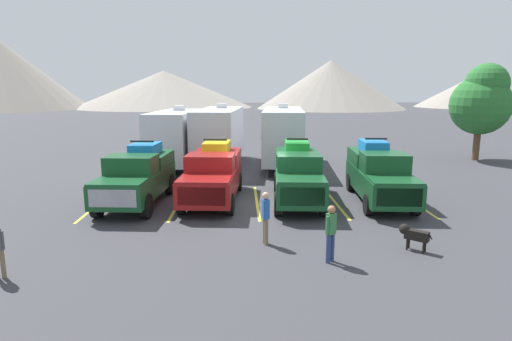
{
  "coord_description": "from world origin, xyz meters",
  "views": [
    {
      "loc": [
        -0.71,
        -17.41,
        4.9
      ],
      "look_at": [
        0.0,
        1.48,
        1.2
      ],
      "focal_mm": 29.97,
      "sensor_mm": 36.0,
      "label": 1
    }
  ],
  "objects": [
    {
      "name": "ground_plane",
      "position": [
        0.0,
        0.0,
        0.0
      ],
      "size": [
        240.0,
        240.0,
        0.0
      ],
      "primitive_type": "plane",
      "color": "#38383D"
    },
    {
      "name": "pickup_truck_a",
      "position": [
        -5.06,
        0.48,
        1.22
      ],
      "size": [
        2.53,
        5.64,
        2.61
      ],
      "color": "#144723",
      "rests_on": "ground"
    },
    {
      "name": "pickup_truck_b",
      "position": [
        -1.9,
        0.94,
        1.19
      ],
      "size": [
        2.57,
        5.99,
        2.6
      ],
      "color": "maroon",
      "rests_on": "ground"
    },
    {
      "name": "pickup_truck_c",
      "position": [
        1.78,
        0.6,
        1.23
      ],
      "size": [
        2.41,
        5.97,
        2.66
      ],
      "color": "#144723",
      "rests_on": "ground"
    },
    {
      "name": "pickup_truck_d",
      "position": [
        5.33,
        0.59,
        1.21
      ],
      "size": [
        2.44,
        5.98,
        2.66
      ],
      "color": "#144723",
      "rests_on": "ground"
    },
    {
      "name": "lot_stripe_a",
      "position": [
        -6.77,
        0.48,
        0.0
      ],
      "size": [
        0.12,
        5.5,
        0.01
      ],
      "primitive_type": "cube",
      "color": "gold",
      "rests_on": "ground"
    },
    {
      "name": "lot_stripe_b",
      "position": [
        -3.39,
        0.48,
        0.0
      ],
      "size": [
        0.12,
        5.5,
        0.01
      ],
      "primitive_type": "cube",
      "color": "gold",
      "rests_on": "ground"
    },
    {
      "name": "lot_stripe_c",
      "position": [
        0.0,
        0.48,
        0.0
      ],
      "size": [
        0.12,
        5.5,
        0.01
      ],
      "primitive_type": "cube",
      "color": "gold",
      "rests_on": "ground"
    },
    {
      "name": "lot_stripe_d",
      "position": [
        3.39,
        0.48,
        0.0
      ],
      "size": [
        0.12,
        5.5,
        0.01
      ],
      "primitive_type": "cube",
      "color": "gold",
      "rests_on": "ground"
    },
    {
      "name": "lot_stripe_e",
      "position": [
        6.77,
        0.48,
        0.0
      ],
      "size": [
        0.12,
        5.5,
        0.01
      ],
      "primitive_type": "cube",
      "color": "gold",
      "rests_on": "ground"
    },
    {
      "name": "camper_trailer_a",
      "position": [
        -4.59,
        8.62,
        1.98
      ],
      "size": [
        2.94,
        7.86,
        3.77
      ],
      "color": "silver",
      "rests_on": "ground"
    },
    {
      "name": "camper_trailer_b",
      "position": [
        -1.99,
        9.3,
        2.04
      ],
      "size": [
        3.1,
        9.05,
        3.87
      ],
      "color": "silver",
      "rests_on": "ground"
    },
    {
      "name": "camper_trailer_c",
      "position": [
        1.95,
        8.94,
        2.04
      ],
      "size": [
        3.07,
        9.03,
        3.88
      ],
      "color": "silver",
      "rests_on": "ground"
    },
    {
      "name": "person_b",
      "position": [
        0.08,
        -4.56,
        0.98
      ],
      "size": [
        0.25,
        0.37,
        1.7
      ],
      "color": "#726047",
      "rests_on": "ground"
    },
    {
      "name": "person_c",
      "position": [
        1.82,
        -6.06,
        0.96
      ],
      "size": [
        0.32,
        0.3,
        1.67
      ],
      "color": "navy",
      "rests_on": "ground"
    },
    {
      "name": "dog",
      "position": [
        4.51,
        -5.22,
        0.52
      ],
      "size": [
        0.82,
        0.74,
        0.78
      ],
      "color": "black",
      "rests_on": "ground"
    },
    {
      "name": "tree_a",
      "position": [
        15.41,
        10.76,
        4.04
      ],
      "size": [
        3.92,
        3.92,
        6.46
      ],
      "color": "brown",
      "rests_on": "ground"
    },
    {
      "name": "mountain_ridge",
      "position": [
        -15.8,
        84.81,
        6.06
      ],
      "size": [
        147.16,
        49.54,
        16.16
      ],
      "color": "gray",
      "rests_on": "ground"
    }
  ]
}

